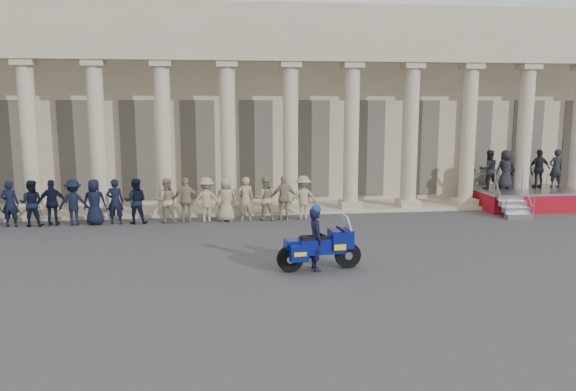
# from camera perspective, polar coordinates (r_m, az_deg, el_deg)

# --- Properties ---
(ground) EXTENTS (90.00, 90.00, 0.00)m
(ground) POSITION_cam_1_polar(r_m,az_deg,el_deg) (16.07, -0.69, -7.26)
(ground) COLOR #3A3A3C
(ground) RESTS_ON ground
(building) EXTENTS (40.00, 12.50, 9.00)m
(building) POSITION_cam_1_polar(r_m,az_deg,el_deg) (30.11, -3.92, 9.15)
(building) COLOR tan
(building) RESTS_ON ground
(officer_rank) EXTENTS (16.74, 0.67, 1.76)m
(officer_rank) POSITION_cam_1_polar(r_m,az_deg,el_deg) (22.58, -18.09, -0.61)
(officer_rank) COLOR black
(officer_rank) RESTS_ON ground
(reviewing_stand) EXTENTS (4.20, 4.04, 2.57)m
(reviewing_stand) POSITION_cam_1_polar(r_m,az_deg,el_deg) (26.97, 22.47, 1.79)
(reviewing_stand) COLOR gray
(reviewing_stand) RESTS_ON ground
(motorcycle) EXTENTS (2.41, 1.03, 1.55)m
(motorcycle) POSITION_cam_1_polar(r_m,az_deg,el_deg) (15.65, 3.29, -5.19)
(motorcycle) COLOR black
(motorcycle) RESTS_ON ground
(rider) EXTENTS (0.49, 0.68, 1.86)m
(rider) POSITION_cam_1_polar(r_m,az_deg,el_deg) (15.55, 2.83, -4.33)
(rider) COLOR black
(rider) RESTS_ON ground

